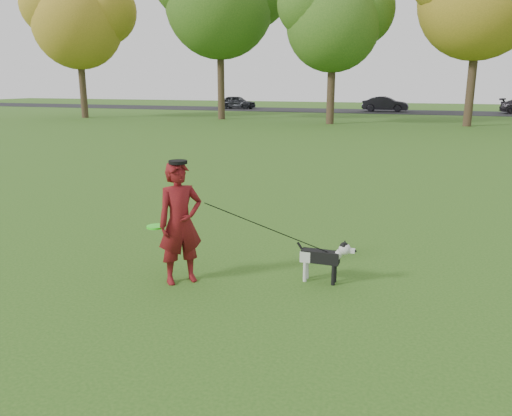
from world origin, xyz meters
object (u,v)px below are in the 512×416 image
at_px(car_left, 237,102).
at_px(car_mid, 385,104).
at_px(dog, 325,256).
at_px(man, 180,223).

bearing_deg(car_left, car_mid, -86.52).
relative_size(dog, car_mid, 0.20).
bearing_deg(dog, man, -161.60).
xyz_separation_m(man, car_left, (-15.17, 40.30, -0.16)).
bearing_deg(dog, car_mid, 94.26).
distance_m(man, car_mid, 40.32).
xyz_separation_m(dog, car_mid, (-2.96, 39.71, 0.30)).
bearing_deg(man, car_left, 65.34).
height_order(man, car_left, man).
height_order(car_left, car_mid, car_mid).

